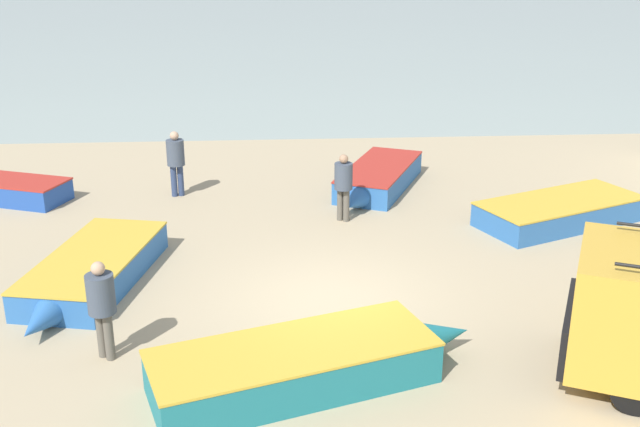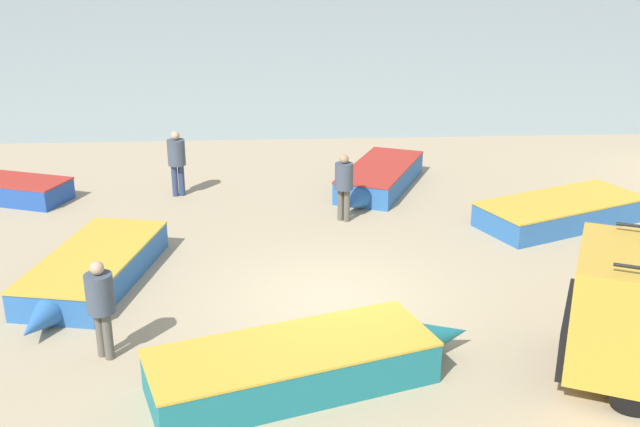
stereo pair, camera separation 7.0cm
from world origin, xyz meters
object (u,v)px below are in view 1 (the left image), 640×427
fishing_rowboat_2 (564,210)px  fisherman_3 (343,181)px  fisherman_0 (176,158)px  fisherman_2 (101,301)px  fishing_rowboat_0 (92,270)px  fishing_rowboat_3 (305,364)px  fishing_rowboat_4 (378,178)px

fishing_rowboat_2 → fisherman_3: fisherman_3 is taller
fisherman_0 → fisherman_2: bearing=-17.1°
fisherman_0 → fishing_rowboat_0: bearing=-26.6°
fishing_rowboat_2 → fishing_rowboat_3: size_ratio=0.93×
fishing_rowboat_4 → fishing_rowboat_2: bearing=79.5°
fishing_rowboat_3 → fisherman_2: (-3.09, 0.95, 0.65)m
fishing_rowboat_3 → fisherman_0: 9.45m
fishing_rowboat_4 → fisherman_0: 5.30m
fishing_rowboat_2 → fisherman_3: 5.22m
fishing_rowboat_2 → fisherman_2: 10.97m
fishing_rowboat_0 → fishing_rowboat_4: fishing_rowboat_4 is taller
fishing_rowboat_0 → fisherman_0: bearing=-179.2°
fishing_rowboat_4 → fishing_rowboat_3: bearing=9.7°
fishing_rowboat_0 → fisherman_2: (0.82, -2.77, 0.70)m
fishing_rowboat_2 → fisherman_0: 9.62m
fisherman_0 → fisherman_2: (-0.22, -8.03, -0.04)m
fishing_rowboat_4 → fisherman_3: bearing=-2.2°
fishing_rowboat_0 → fisherman_0: 5.41m
fishing_rowboat_3 → fishing_rowboat_0: bearing=118.0°
fishing_rowboat_2 → fisherman_3: (-5.15, 0.44, 0.68)m
fishing_rowboat_0 → fisherman_2: size_ratio=2.86×
fishing_rowboat_2 → fishing_rowboat_3: (-6.37, -6.43, 0.04)m
fishing_rowboat_3 → fisherman_3: bearing=61.5°
fishing_rowboat_3 → fishing_rowboat_4: fishing_rowboat_3 is taller
fishing_rowboat_0 → fishing_rowboat_3: (3.91, -3.72, 0.04)m
fishing_rowboat_3 → fisherman_0: bearing=89.4°
fishing_rowboat_0 → fishing_rowboat_4: size_ratio=1.06×
fishing_rowboat_2 → fisherman_0: bearing=141.3°
fisherman_0 → fisherman_2: 8.03m
fishing_rowboat_0 → fisherman_0: (1.04, 5.26, 0.73)m
fisherman_2 → fishing_rowboat_0: bearing=-127.0°
fisherman_0 → fisherman_3: bearing=47.3°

